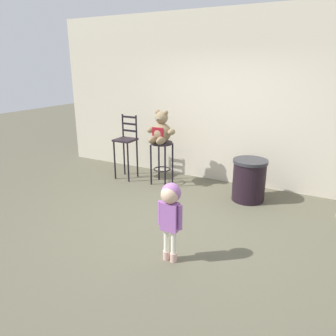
{
  "coord_description": "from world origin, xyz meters",
  "views": [
    {
      "loc": [
        1.87,
        -3.71,
        2.18
      ],
      "look_at": [
        -0.3,
        0.38,
        0.69
      ],
      "focal_mm": 34.52,
      "sensor_mm": 36.0,
      "label": 1
    }
  ],
  "objects": [
    {
      "name": "bar_chair_empty",
      "position": [
        -1.74,
        1.35,
        0.7
      ],
      "size": [
        0.37,
        0.37,
        1.25
      ],
      "color": "black",
      "rests_on": "ground_plane"
    },
    {
      "name": "ground_plane",
      "position": [
        0.0,
        0.0,
        0.0
      ],
      "size": [
        24.0,
        24.0,
        0.0
      ],
      "primitive_type": "plane",
      "color": "#5A5744"
    },
    {
      "name": "bar_stool_with_teddy",
      "position": [
        -0.96,
        1.37,
        0.58
      ],
      "size": [
        0.4,
        0.4,
        0.81
      ],
      "color": "black",
      "rests_on": "ground_plane"
    },
    {
      "name": "building_wall",
      "position": [
        0.0,
        2.2,
        1.56
      ],
      "size": [
        7.38,
        0.3,
        3.12
      ],
      "primitive_type": "cube",
      "color": "beige",
      "rests_on": "ground_plane"
    },
    {
      "name": "teddy_bear",
      "position": [
        -0.96,
        1.35,
        1.03
      ],
      "size": [
        0.55,
        0.49,
        0.59
      ],
      "color": "#8A7454",
      "rests_on": "bar_stool_with_teddy"
    },
    {
      "name": "child_walking",
      "position": [
        0.36,
        -0.81,
        0.69
      ],
      "size": [
        0.3,
        0.24,
        0.95
      ],
      "rotation": [
        0.0,
        0.0,
        3.13
      ],
      "color": "#D4AA9D",
      "rests_on": "ground_plane"
    },
    {
      "name": "trash_bin",
      "position": [
        0.7,
        1.36,
        0.35
      ],
      "size": [
        0.57,
        0.57,
        0.7
      ],
      "color": "black",
      "rests_on": "ground_plane"
    }
  ]
}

